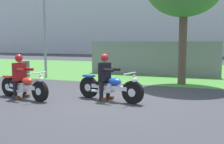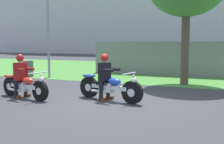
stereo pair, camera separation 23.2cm
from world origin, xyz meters
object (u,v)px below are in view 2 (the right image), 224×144
motorcycle_lead (110,87)px  trash_can (28,69)px  rider_follow (21,72)px  rider_lead (105,73)px  motorcycle_follow (25,86)px  streetlight_pole (50,6)px

motorcycle_lead → trash_can: bearing=161.7°
motorcycle_lead → trash_can: 7.17m
rider_follow → rider_lead: bearing=27.8°
motorcycle_follow → rider_follow: 0.46m
rider_lead → rider_follow: size_ratio=1.02×
streetlight_pole → rider_follow: bearing=-65.6°
trash_can → motorcycle_lead: bearing=-31.3°
rider_lead → motorcycle_follow: size_ratio=0.68×
motorcycle_lead → rider_lead: bearing=179.2°
streetlight_pole → trash_can: 3.37m
motorcycle_lead → rider_lead: size_ratio=1.58×
rider_follow → trash_can: bearing=140.5°
motorcycle_lead → trash_can: (-6.13, 3.73, 0.01)m
rider_lead → streetlight_pole: size_ratio=0.25×
motorcycle_follow → streetlight_pole: size_ratio=0.37×
motorcycle_lead → motorcycle_follow: (-2.61, -0.69, -0.02)m
streetlight_pole → trash_can: bearing=-172.5°
rider_follow → trash_can: size_ratio=1.68×
motorcycle_lead → rider_follow: rider_follow is taller
motorcycle_lead → streetlight_pole: (-4.83, 3.89, 3.11)m
rider_follow → trash_can: 5.52m
rider_lead → streetlight_pole: 6.63m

